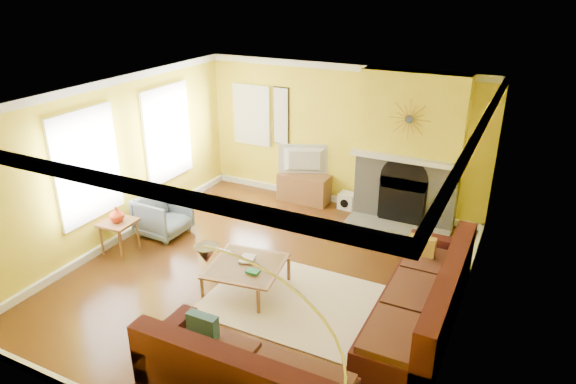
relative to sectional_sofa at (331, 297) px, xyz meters
The scene contains 27 objects.
floor 1.57m from the sectional_sofa, 152.14° to the left, with size 5.50×6.00×0.02m, color #5F3514.
ceiling 2.71m from the sectional_sofa, 152.14° to the left, with size 5.50×6.00×0.02m, color white.
wall_back 4.04m from the sectional_sofa, 109.70° to the left, with size 5.50×0.02×2.70m, color yellow.
wall_front 2.81m from the sectional_sofa, 119.94° to the right, with size 5.50×0.02×2.70m, color yellow.
wall_left 4.25m from the sectional_sofa, behind, with size 0.02×6.00×2.70m, color yellow.
wall_right 1.83m from the sectional_sofa, 26.15° to the left, with size 0.02×6.00×2.70m, color yellow.
baseboard 1.55m from the sectional_sofa, 152.14° to the left, with size 5.50×6.00×0.12m, color white, non-canonical shape.
crown_molding 2.66m from the sectional_sofa, 152.14° to the left, with size 5.50×6.00×0.12m, color white, non-canonical shape.
window_left_near 4.64m from the sectional_sofa, 153.68° to the left, with size 0.06×1.22×1.72m, color white.
window_left_far 4.18m from the sectional_sofa, behind, with size 0.06×1.22×1.72m, color white.
window_back 5.01m from the sectional_sofa, 131.40° to the left, with size 0.82×0.06×1.22m, color white.
wall_art 4.63m from the sectional_sofa, 125.08° to the left, with size 0.34×0.04×1.14m, color white.
fireplace 3.62m from the sectional_sofa, 89.66° to the left, with size 1.80×0.40×2.70m, color gray, non-canonical shape.
mantel 3.36m from the sectional_sofa, 89.63° to the left, with size 1.92×0.22×0.08m, color white.
hearth 2.98m from the sectional_sofa, 89.59° to the left, with size 1.80×0.70×0.06m, color gray.
sunburst 3.60m from the sectional_sofa, 89.63° to the left, with size 0.70×0.04×0.70m, color olive, non-canonical shape.
rug 0.82m from the sectional_sofa, 152.58° to the left, with size 2.40×1.80×0.02m, color beige.
sectional_sofa is the anchor object (origin of this frame).
coffee_table 1.45m from the sectional_sofa, 168.41° to the left, with size 1.00×1.00×0.40m, color white, non-canonical shape.
media_console 3.98m from the sectional_sofa, 119.58° to the left, with size 1.00×0.45×0.55m, color brown.
tv 4.00m from the sectional_sofa, 119.58° to the left, with size 1.02×0.13×0.59m, color black.
subwoofer 3.69m from the sectional_sofa, 107.04° to the left, with size 0.30×0.30×0.30m, color white.
armchair 3.70m from the sectional_sofa, 162.74° to the left, with size 0.76×0.78×0.71m, color slate.
side_table 3.77m from the sectional_sofa, behind, with size 0.50×0.50×0.55m, color brown, non-canonical shape.
vase 3.78m from the sectional_sofa, behind, with size 0.24×0.24×0.25m, color #E94016.
book 1.60m from the sectional_sofa, 165.98° to the left, with size 0.20×0.27×0.03m, color white.
arc_lamp 2.17m from the sectional_sofa, 80.30° to the right, with size 1.35×0.36×2.12m, color silver, non-canonical shape.
Camera 1 is at (3.24, -5.74, 4.18)m, focal length 32.00 mm.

